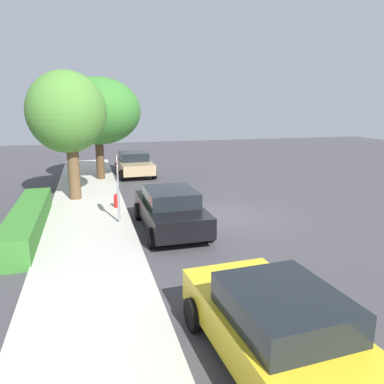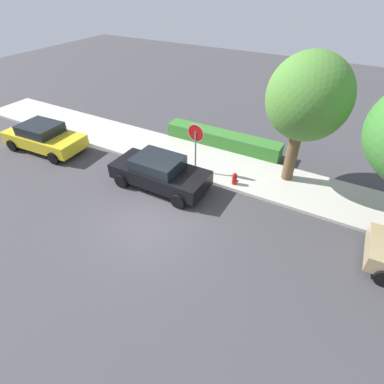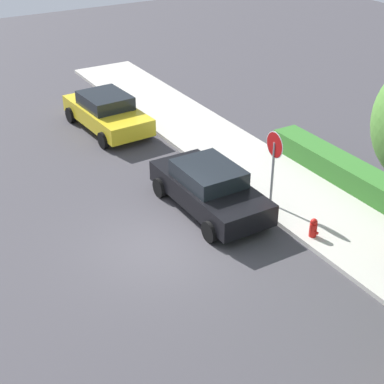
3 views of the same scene
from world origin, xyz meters
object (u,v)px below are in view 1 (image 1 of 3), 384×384
object	(u,v)px
parked_car_black	(170,209)
street_tree_mid_block	(67,113)
parked_car_tan	(134,164)
stop_sign	(117,178)
street_tree_near_corner	(98,111)
parked_car_yellow	(280,330)
fire_hydrant	(117,202)

from	to	relation	value
parked_car_black	street_tree_mid_block	size ratio (longest dim) A/B	0.78
parked_car_tan	stop_sign	bearing A→B (deg)	169.81
stop_sign	street_tree_mid_block	distance (m)	4.97
stop_sign	street_tree_near_corner	world-z (taller)	street_tree_near_corner
parked_car_yellow	parked_car_tan	world-z (taller)	parked_car_yellow
street_tree_mid_block	fire_hydrant	distance (m)	4.48
street_tree_near_corner	street_tree_mid_block	world-z (taller)	street_tree_near_corner
parked_car_tan	parked_car_yellow	bearing A→B (deg)	-179.55
parked_car_yellow	fire_hydrant	size ratio (longest dim) A/B	6.38
street_tree_near_corner	fire_hydrant	xyz separation A→B (m)	(-6.52, -0.33, -3.54)
parked_car_black	fire_hydrant	bearing A→B (deg)	28.70
parked_car_black	street_tree_mid_block	bearing A→B (deg)	34.08
parked_car_tan	street_tree_mid_block	world-z (taller)	street_tree_mid_block
parked_car_yellow	parked_car_tan	bearing A→B (deg)	0.45
stop_sign	parked_car_black	size ratio (longest dim) A/B	0.58
stop_sign	street_tree_mid_block	xyz separation A→B (m)	(4.14, 1.72, 2.13)
parked_car_black	street_tree_mid_block	xyz separation A→B (m)	(5.04, 3.41, 3.16)
stop_sign	fire_hydrant	size ratio (longest dim) A/B	3.60
parked_car_black	street_tree_near_corner	size ratio (longest dim) A/B	0.77
stop_sign	parked_car_yellow	size ratio (longest dim) A/B	0.56
parked_car_tan	parked_car_black	bearing A→B (deg)	179.73
parked_car_tan	street_tree_near_corner	size ratio (longest dim) A/B	0.71
street_tree_near_corner	fire_hydrant	bearing A→B (deg)	-177.11
street_tree_near_corner	street_tree_mid_block	distance (m)	4.67
parked_car_tan	street_tree_mid_block	xyz separation A→B (m)	(-5.54, 3.46, 3.19)
parked_car_yellow	fire_hydrant	distance (m)	10.54
street_tree_near_corner	fire_hydrant	world-z (taller)	street_tree_near_corner
stop_sign	street_tree_near_corner	distance (m)	8.84
parked_car_black	fire_hydrant	xyz separation A→B (m)	(2.97, 1.62, -0.39)
stop_sign	fire_hydrant	world-z (taller)	stop_sign
parked_car_yellow	street_tree_mid_block	xyz separation A→B (m)	(12.45, 3.60, 3.17)
street_tree_mid_block	fire_hydrant	bearing A→B (deg)	-139.27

